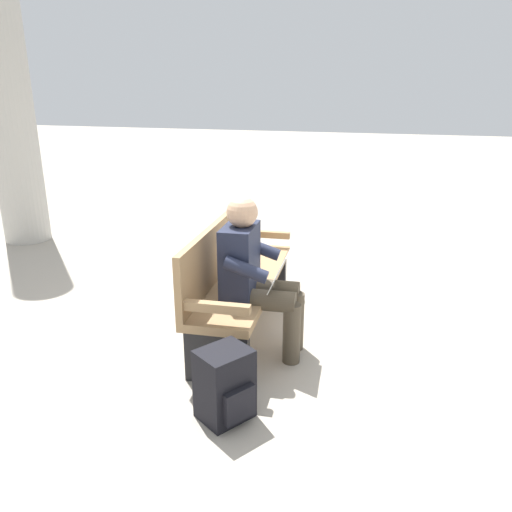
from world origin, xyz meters
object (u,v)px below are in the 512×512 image
(bench_near, at_px, (236,276))
(person_seated, at_px, (255,273))
(backpack, at_px, (225,385))
(support_pillar, at_px, (5,83))

(bench_near, height_order, person_seated, person_seated)
(bench_near, relative_size, person_seated, 1.56)
(backpack, bearing_deg, person_seated, -175.13)
(support_pillar, bearing_deg, backpack, 54.29)
(bench_near, relative_size, support_pillar, 0.47)
(bench_near, distance_m, person_seated, 0.45)
(bench_near, bearing_deg, support_pillar, -120.09)
(person_seated, height_order, support_pillar, support_pillar)
(support_pillar, bearing_deg, bench_near, 65.24)
(person_seated, bearing_deg, backpack, -0.46)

